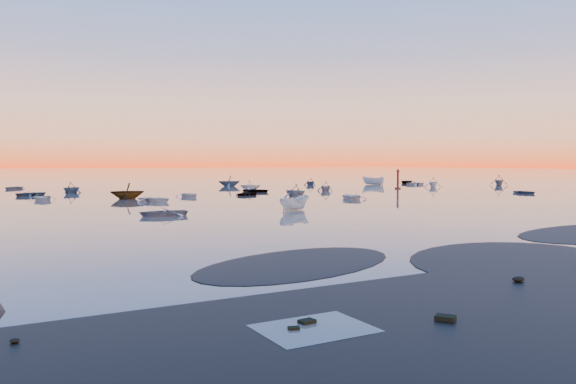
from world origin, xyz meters
TOP-DOWN VIEW (x-y plane):
  - ground at (0.00, 100.00)m, footprint 600.00×600.00m
  - moored_fleet at (0.00, 53.00)m, footprint 124.00×58.00m
  - boat_near_left at (-12.07, 40.89)m, footprint 4.21×3.46m
  - boat_near_center at (-4.36, 24.00)m, footprint 2.95×4.12m
  - boat_near_right at (5.29, 40.55)m, footprint 3.89×2.41m
  - channel_marker at (30.57, 51.19)m, footprint 0.95×0.95m

SIDE VIEW (x-z plane):
  - ground at x=0.00m, z-range 0.00..0.00m
  - moored_fleet at x=0.00m, z-range -0.60..0.60m
  - boat_near_left at x=-12.07m, z-range -0.49..0.49m
  - boat_near_center at x=-4.36m, z-range -0.66..0.66m
  - boat_near_right at x=5.29m, z-range -0.63..0.63m
  - channel_marker at x=30.57m, z-range -0.35..3.02m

